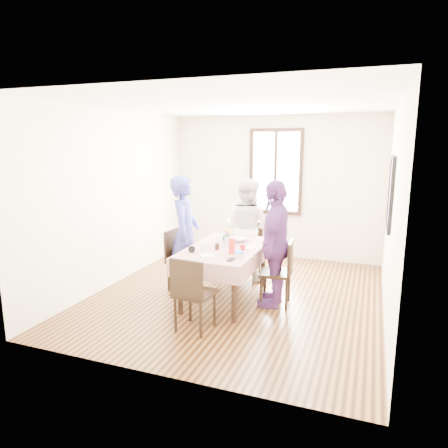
{
  "coord_description": "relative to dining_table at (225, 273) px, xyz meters",
  "views": [
    {
      "loc": [
        1.76,
        -5.32,
        2.19
      ],
      "look_at": [
        -0.12,
        -0.25,
        1.1
      ],
      "focal_mm": 32.34,
      "sensor_mm": 36.0,
      "label": 1
    }
  ],
  "objects": [
    {
      "name": "back_wall",
      "position": [
        0.12,
        2.45,
        0.98
      ],
      "size": [
        4.0,
        0.0,
        4.0
      ],
      "primitive_type": "plane",
      "rotation": [
        1.57,
        0.0,
        0.0
      ],
      "color": "beige",
      "rests_on": "ground"
    },
    {
      "name": "juice_carton",
      "position": [
        0.2,
        -0.3,
        0.49
      ],
      "size": [
        0.07,
        0.07,
        0.21
      ],
      "primitive_type": "cube",
      "color": "red",
      "rests_on": "tablecloth"
    },
    {
      "name": "smartphone",
      "position": [
        0.28,
        -0.57,
        0.39
      ],
      "size": [
        0.08,
        0.16,
        0.01
      ],
      "primitive_type": "cube",
      "color": "black",
      "rests_on": "tablecloth"
    },
    {
      "name": "window_pane",
      "position": [
        0.12,
        2.44,
        1.27
      ],
      "size": [
        0.9,
        0.02,
        1.5
      ],
      "primitive_type": "cube",
      "color": "white",
      "rests_on": "back_wall"
    },
    {
      "name": "tablecloth",
      "position": [
        0.0,
        0.0,
        0.38
      ],
      "size": [
        0.98,
        1.62,
        0.01
      ],
      "primitive_type": "cube",
      "color": "#54030B",
      "rests_on": "dining_table"
    },
    {
      "name": "serving_bowl",
      "position": [
        0.08,
        0.37,
        0.42
      ],
      "size": [
        0.31,
        0.31,
        0.06
      ],
      "primitive_type": "imported",
      "rotation": [
        0.0,
        0.0,
        -0.32
      ],
      "color": "white",
      "rests_on": "tablecloth"
    },
    {
      "name": "dining_table",
      "position": [
        0.0,
        0.0,
        0.0
      ],
      "size": [
        0.86,
        1.5,
        0.75
      ],
      "primitive_type": "cube",
      "color": "black",
      "rests_on": "ground"
    },
    {
      "name": "butter_lid",
      "position": [
        0.34,
        -0.41,
        0.45
      ],
      "size": [
        0.12,
        0.12,
        0.01
      ],
      "primitive_type": "cylinder",
      "color": "blue",
      "rests_on": "butter_tub"
    },
    {
      "name": "butter_tub",
      "position": [
        0.34,
        -0.41,
        0.42
      ],
      "size": [
        0.12,
        0.12,
        0.06
      ],
      "primitive_type": "cylinder",
      "color": "white",
      "rests_on": "tablecloth"
    },
    {
      "name": "person_far",
      "position": [
        -0.0,
        1.01,
        0.44
      ],
      "size": [
        0.92,
        0.79,
        1.64
      ],
      "primitive_type": "imported",
      "rotation": [
        0.0,
        0.0,
        2.9
      ],
      "color": "beige",
      "rests_on": "ground"
    },
    {
      "name": "mug_black",
      "position": [
        -0.32,
        -0.42,
        0.42
      ],
      "size": [
        0.1,
        0.1,
        0.08
      ],
      "primitive_type": "imported",
      "rotation": [
        0.0,
        0.0,
        0.08
      ],
      "color": "black",
      "rests_on": "tablecloth"
    },
    {
      "name": "window_frame",
      "position": [
        0.12,
        2.43,
        1.27
      ],
      "size": [
        1.02,
        0.06,
        1.62
      ],
      "primitive_type": "cube",
      "color": "black",
      "rests_on": "back_wall"
    },
    {
      "name": "right_wall",
      "position": [
        2.12,
        0.2,
        0.98
      ],
      "size": [
        0.0,
        4.5,
        4.5
      ],
      "primitive_type": "plane",
      "rotation": [
        1.57,
        0.0,
        -1.57
      ],
      "color": "beige",
      "rests_on": "ground"
    },
    {
      "name": "art_poster",
      "position": [
        2.1,
        0.5,
        1.18
      ],
      "size": [
        0.04,
        0.76,
        0.96
      ],
      "primitive_type": "cube",
      "color": "red",
      "rests_on": "right_wall"
    },
    {
      "name": "chair_right",
      "position": [
        0.72,
        0.05,
        0.08
      ],
      "size": [
        0.46,
        0.46,
        0.91
      ],
      "primitive_type": "cube",
      "rotation": [
        0.0,
        0.0,
        1.67
      ],
      "color": "black",
      "rests_on": "ground"
    },
    {
      "name": "chair_left",
      "position": [
        -0.72,
        0.14,
        0.08
      ],
      "size": [
        0.46,
        0.46,
        0.91
      ],
      "primitive_type": "cube",
      "rotation": [
        0.0,
        0.0,
        -1.66
      ],
      "color": "black",
      "rests_on": "ground"
    },
    {
      "name": "person_right",
      "position": [
        0.7,
        0.05,
        0.48
      ],
      "size": [
        0.47,
        1.03,
        1.72
      ],
      "primitive_type": "imported",
      "rotation": [
        0.0,
        0.0,
        -1.52
      ],
      "color": "#592B6F",
      "rests_on": "ground"
    },
    {
      "name": "chair_near",
      "position": [
        0.0,
        -1.03,
        0.08
      ],
      "size": [
        0.46,
        0.46,
        0.91
      ],
      "primitive_type": "cube",
      "rotation": [
        0.0,
        0.0,
        -0.09
      ],
      "color": "black",
      "rests_on": "ground"
    },
    {
      "name": "chair_far",
      "position": [
        0.0,
        1.03,
        0.08
      ],
      "size": [
        0.43,
        0.43,
        0.91
      ],
      "primitive_type": "cube",
      "rotation": [
        0.0,
        0.0,
        3.12
      ],
      "color": "black",
      "rests_on": "ground"
    },
    {
      "name": "plate_right",
      "position": [
        0.32,
        0.07,
        0.39
      ],
      "size": [
        0.2,
        0.2,
        0.01
      ],
      "primitive_type": "cylinder",
      "color": "white",
      "rests_on": "tablecloth"
    },
    {
      "name": "mug_green",
      "position": [
        -0.09,
        0.3,
        0.43
      ],
      "size": [
        0.13,
        0.13,
        0.09
      ],
      "primitive_type": "imported",
      "rotation": [
        0.0,
        0.0,
        -0.2
      ],
      "color": "#0C7226",
      "rests_on": "tablecloth"
    },
    {
      "name": "ground",
      "position": [
        0.12,
        0.2,
        -0.38
      ],
      "size": [
        4.5,
        4.5,
        0.0
      ],
      "primitive_type": "plane",
      "color": "black",
      "rests_on": "ground"
    },
    {
      "name": "flower_vase",
      "position": [
        0.0,
        0.07,
        0.45
      ],
      "size": [
        0.07,
        0.07,
        0.13
      ],
      "primitive_type": "cylinder",
      "color": "silver",
      "rests_on": "tablecloth"
    },
    {
      "name": "flower_bunch",
      "position": [
        0.0,
        0.07,
        0.57
      ],
      "size": [
        0.09,
        0.09,
        0.1
      ],
      "primitive_type": null,
      "color": "yellow",
      "rests_on": "flower_vase"
    },
    {
      "name": "person_left",
      "position": [
        -0.7,
        0.14,
        0.49
      ],
      "size": [
        0.55,
        0.71,
        1.73
      ],
      "primitive_type": "imported",
      "rotation": [
        0.0,
        0.0,
        1.82
      ],
      "color": "#383790",
      "rests_on": "ground"
    },
    {
      "name": "jam_jar",
      "position": [
        -0.06,
        -0.16,
        0.43
      ],
      "size": [
        0.06,
        0.06,
        0.09
      ],
      "primitive_type": "cylinder",
      "color": "black",
      "rests_on": "tablecloth"
    },
    {
      "name": "drinking_glass",
      "position": [
        -0.21,
        -0.26,
        0.44
      ],
      "size": [
        0.07,
        0.07,
        0.1
      ],
      "primitive_type": "cylinder",
      "color": "silver",
      "rests_on": "tablecloth"
    },
    {
      "name": "plate_far",
      "position": [
        -0.03,
        0.59,
        0.39
      ],
      "size": [
        0.2,
        0.2,
        0.01
      ],
      "primitive_type": "cylinder",
      "color": "white",
      "rests_on": "tablecloth"
    },
    {
      "name": "mug_flag",
      "position": [
        0.29,
        -0.1,
        0.43
      ],
      "size": [
        0.1,
        0.1,
        0.08
      ],
      "primitive_type": "imported",
      "rotation": [
        0.0,
        0.0,
        0.34
      ],
      "color": "red",
      "rests_on": "tablecloth"
    },
    {
      "name": "plate_near",
      "position": [
        -0.06,
        -0.5,
        0.39
      ],
      "size": [
        0.2,
        0.2,
        0.01
      ],
      "primitive_type": "cylinder",
      "color": "white",
      "rests_on": "tablecloth"
    }
  ]
}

